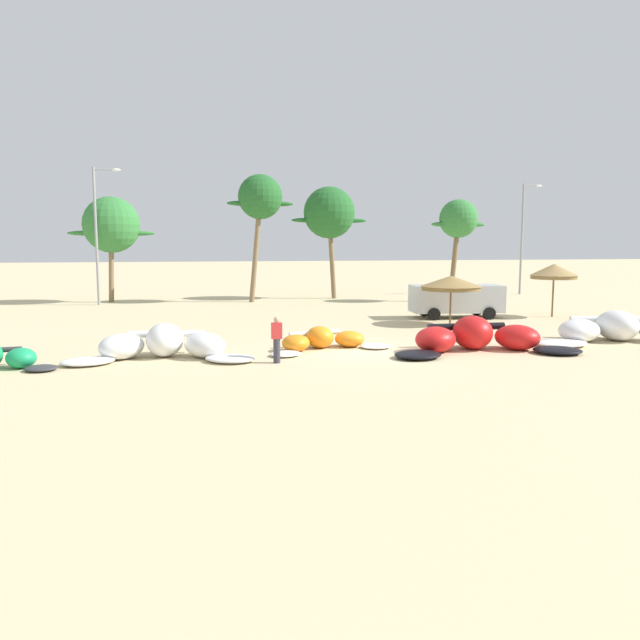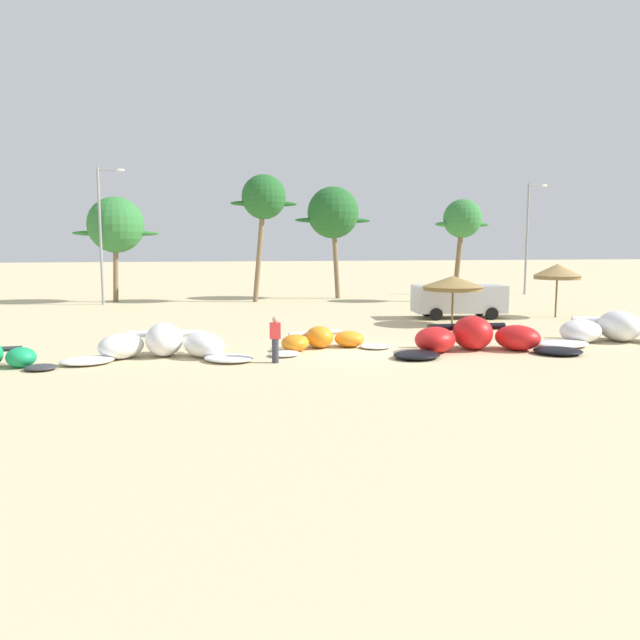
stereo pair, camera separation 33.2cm
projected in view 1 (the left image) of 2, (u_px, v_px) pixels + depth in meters
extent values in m
plane|color=beige|center=(361.00, 351.00, 23.76)|extent=(260.00, 260.00, 0.00)
ellipsoid|color=#199E5B|center=(21.00, 358.00, 20.42)|extent=(1.40, 1.41, 0.68)
ellipsoid|color=#333338|center=(41.00, 368.00, 20.01)|extent=(1.24, 1.16, 0.18)
ellipsoid|color=white|center=(88.00, 361.00, 21.00)|extent=(2.07, 1.73, 0.25)
ellipsoid|color=white|center=(122.00, 346.00, 22.03)|extent=(2.19, 2.24, 0.92)
ellipsoid|color=white|center=(165.00, 340.00, 22.54)|extent=(1.52, 1.93, 1.24)
ellipsoid|color=white|center=(205.00, 345.00, 22.35)|extent=(2.04, 2.22, 0.92)
ellipsoid|color=white|center=(230.00, 358.00, 21.53)|extent=(2.20, 1.99, 0.25)
cylinder|color=white|center=(167.00, 334.00, 23.15)|extent=(2.84, 0.56, 0.26)
cube|color=white|center=(164.00, 341.00, 22.36)|extent=(1.09, 0.75, 0.04)
ellipsoid|color=white|center=(286.00, 354.00, 22.66)|extent=(1.61, 1.57, 0.17)
ellipsoid|color=orange|center=(296.00, 343.00, 23.66)|extent=(1.44, 1.52, 0.64)
ellipsoid|color=orange|center=(320.00, 337.00, 24.43)|extent=(1.33, 1.44, 0.87)
ellipsoid|color=orange|center=(350.00, 339.00, 24.69)|extent=(1.62, 1.61, 0.64)
ellipsoid|color=white|center=(376.00, 346.00, 24.35)|extent=(1.33, 1.20, 0.17)
cylinder|color=white|center=(315.00, 333.00, 24.80)|extent=(2.25, 0.74, 0.21)
cube|color=white|center=(321.00, 337.00, 24.32)|extent=(0.91, 0.62, 0.04)
ellipsoid|color=black|center=(418.00, 355.00, 22.23)|extent=(2.16, 1.98, 0.26)
ellipsoid|color=red|center=(435.00, 339.00, 23.46)|extent=(2.30, 2.34, 0.98)
ellipsoid|color=red|center=(472.00, 332.00, 24.12)|extent=(1.61, 1.86, 1.32)
ellipsoid|color=red|center=(517.00, 337.00, 24.00)|extent=(2.24, 2.32, 0.98)
ellipsoid|color=black|center=(557.00, 350.00, 23.13)|extent=(2.24, 2.09, 0.26)
cylinder|color=black|center=(466.00, 327.00, 24.72)|extent=(3.22, 0.45, 0.29)
cube|color=black|center=(474.00, 333.00, 23.95)|extent=(1.20, 0.70, 0.04)
ellipsoid|color=white|center=(562.00, 343.00, 24.83)|extent=(2.37, 1.84, 0.26)
ellipsoid|color=white|center=(579.00, 331.00, 25.94)|extent=(2.73, 2.67, 0.97)
ellipsoid|color=white|center=(617.00, 325.00, 26.31)|extent=(2.11, 2.54, 1.30)
cylinder|color=white|center=(610.00, 320.00, 27.06)|extent=(3.40, 1.13, 0.31)
cube|color=white|center=(620.00, 326.00, 26.09)|extent=(1.40, 1.07, 0.04)
cylinder|color=brown|center=(450.00, 305.00, 31.58)|extent=(0.10, 0.10, 1.96)
cone|color=olive|center=(451.00, 281.00, 31.43)|extent=(3.15, 3.15, 0.55)
cylinder|color=olive|center=(451.00, 288.00, 31.47)|extent=(2.99, 2.99, 0.20)
cylinder|color=brown|center=(553.00, 296.00, 34.84)|extent=(0.10, 0.10, 2.36)
cone|color=#9E7F4C|center=(554.00, 270.00, 34.65)|extent=(2.65, 2.65, 0.67)
cylinder|color=olive|center=(554.00, 277.00, 34.70)|extent=(2.52, 2.52, 0.20)
cube|color=#B2B7BC|center=(456.00, 298.00, 34.41)|extent=(5.21, 2.54, 1.50)
cube|color=black|center=(432.00, 294.00, 34.24)|extent=(1.47, 2.08, 0.56)
cylinder|color=black|center=(434.00, 314.00, 33.36)|extent=(0.70, 0.31, 0.68)
cylinder|color=black|center=(424.00, 310.00, 35.32)|extent=(0.70, 0.31, 0.68)
cylinder|color=black|center=(489.00, 313.00, 33.68)|extent=(0.70, 0.31, 0.68)
cylinder|color=black|center=(476.00, 310.00, 35.64)|extent=(0.70, 0.31, 0.68)
cylinder|color=#383842|center=(277.00, 351.00, 21.31)|extent=(0.24, 0.24, 0.85)
cube|color=red|center=(277.00, 331.00, 21.23)|extent=(0.36, 0.22, 0.56)
sphere|color=tan|center=(277.00, 320.00, 21.18)|extent=(0.20, 0.20, 0.20)
cylinder|color=#7F6647|center=(111.00, 264.00, 43.63)|extent=(0.56, 0.36, 5.50)
sphere|color=#337A38|center=(111.00, 225.00, 43.31)|extent=(3.96, 3.96, 3.96)
ellipsoid|color=#337A38|center=(88.00, 233.00, 43.05)|extent=(2.77, 0.50, 0.36)
ellipsoid|color=#337A38|center=(135.00, 233.00, 43.72)|extent=(2.77, 0.50, 0.36)
cylinder|color=#7F6647|center=(256.00, 250.00, 43.79)|extent=(1.06, 0.36, 7.45)
sphere|color=#236028|center=(260.00, 197.00, 43.41)|extent=(3.16, 3.16, 3.16)
ellipsoid|color=#236028|center=(242.00, 203.00, 43.20)|extent=(2.21, 0.50, 0.36)
ellipsoid|color=#236028|center=(278.00, 204.00, 43.74)|extent=(2.21, 0.50, 0.36)
cylinder|color=#7F6647|center=(332.00, 256.00, 46.71)|extent=(0.76, 0.36, 6.50)
sphere|color=#236028|center=(329.00, 213.00, 46.27)|extent=(3.89, 3.89, 3.89)
ellipsoid|color=#236028|center=(309.00, 220.00, 46.01)|extent=(2.72, 0.50, 0.36)
ellipsoid|color=#236028|center=(349.00, 221.00, 46.67)|extent=(2.72, 0.50, 0.36)
cylinder|color=brown|center=(454.00, 260.00, 44.26)|extent=(0.83, 0.36, 5.95)
sphere|color=#337A38|center=(458.00, 219.00, 43.95)|extent=(2.75, 2.75, 2.75)
ellipsoid|color=#337A38|center=(444.00, 224.00, 43.77)|extent=(1.93, 0.50, 0.36)
ellipsoid|color=#337A38|center=(472.00, 225.00, 44.24)|extent=(1.93, 0.50, 0.36)
cylinder|color=gray|center=(96.00, 237.00, 41.39)|extent=(0.18, 0.18, 9.22)
cylinder|color=gray|center=(105.00, 170.00, 41.00)|extent=(1.46, 0.10, 0.10)
ellipsoid|color=silver|center=(116.00, 170.00, 41.16)|extent=(0.56, 0.24, 0.20)
cylinder|color=gray|center=(522.00, 239.00, 50.50)|extent=(0.18, 0.18, 9.03)
cylinder|color=gray|center=(531.00, 186.00, 50.12)|extent=(1.36, 0.10, 0.10)
ellipsoid|color=silver|center=(539.00, 186.00, 50.26)|extent=(0.56, 0.24, 0.20)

